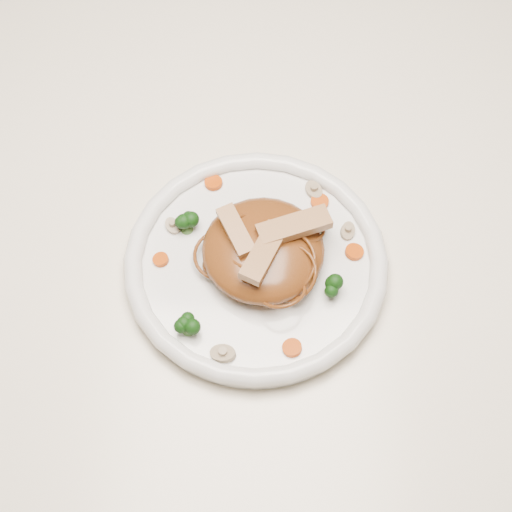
{
  "coord_description": "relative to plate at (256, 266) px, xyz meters",
  "views": [
    {
      "loc": [
        0.02,
        -0.45,
        1.47
      ],
      "look_at": [
        0.01,
        -0.06,
        0.78
      ],
      "focal_mm": 52.26,
      "sensor_mm": 36.0,
      "label": 1
    }
  ],
  "objects": [
    {
      "name": "chicken_c",
      "position": [
        0.01,
        -0.01,
        0.06
      ],
      "size": [
        0.05,
        0.07,
        0.01
      ],
      "primitive_type": "cube",
      "rotation": [
        0.0,
        0.0,
        4.28
      ],
      "color": "tan",
      "rests_on": "noodle_mound"
    },
    {
      "name": "ground",
      "position": [
        -0.01,
        0.06,
        -0.76
      ],
      "size": [
        4.0,
        4.0,
        0.0
      ],
      "primitive_type": "plane",
      "color": "#52341C",
      "rests_on": "ground"
    },
    {
      "name": "carrot_3",
      "position": [
        -0.05,
        0.1,
        0.01
      ],
      "size": [
        0.03,
        0.03,
        0.0
      ],
      "primitive_type": "cylinder",
      "rotation": [
        0.0,
        0.0,
        -0.25
      ],
      "color": "#BC4706",
      "rests_on": "plate"
    },
    {
      "name": "table",
      "position": [
        -0.01,
        0.06,
        -0.11
      ],
      "size": [
        1.2,
        0.8,
        0.75
      ],
      "color": "white",
      "rests_on": "ground"
    },
    {
      "name": "broccoli_2",
      "position": [
        -0.07,
        -0.08,
        0.02
      ],
      "size": [
        0.03,
        0.03,
        0.03
      ],
      "primitive_type": null,
      "rotation": [
        0.0,
        0.0,
        -0.04
      ],
      "color": "#103B0C",
      "rests_on": "plate"
    },
    {
      "name": "mushroom_2",
      "position": [
        -0.09,
        0.04,
        0.01
      ],
      "size": [
        0.03,
        0.03,
        0.01
      ],
      "primitive_type": "cylinder",
      "rotation": [
        0.0,
        0.0,
        -0.96
      ],
      "color": "tan",
      "rests_on": "plate"
    },
    {
      "name": "mushroom_1",
      "position": [
        0.1,
        0.04,
        0.01
      ],
      "size": [
        0.03,
        0.03,
        0.01
      ],
      "primitive_type": "cylinder",
      "rotation": [
        0.0,
        0.0,
        1.35
      ],
      "color": "tan",
      "rests_on": "plate"
    },
    {
      "name": "carrot_1",
      "position": [
        -0.1,
        0.0,
        0.01
      ],
      "size": [
        0.02,
        0.02,
        0.0
      ],
      "primitive_type": "cylinder",
      "rotation": [
        0.0,
        0.0,
        -0.03
      ],
      "color": "#BC4706",
      "rests_on": "plate"
    },
    {
      "name": "mushroom_3",
      "position": [
        0.06,
        0.09,
        0.01
      ],
      "size": [
        0.03,
        0.03,
        0.01
      ],
      "primitive_type": "cylinder",
      "rotation": [
        0.0,
        0.0,
        2.06
      ],
      "color": "tan",
      "rests_on": "plate"
    },
    {
      "name": "broccoli_3",
      "position": [
        0.08,
        -0.03,
        0.02
      ],
      "size": [
        0.03,
        0.03,
        0.03
      ],
      "primitive_type": null,
      "rotation": [
        0.0,
        0.0,
        -0.0
      ],
      "color": "#103B0C",
      "rests_on": "plate"
    },
    {
      "name": "carrot_0",
      "position": [
        0.07,
        0.08,
        0.01
      ],
      "size": [
        0.02,
        0.02,
        0.0
      ],
      "primitive_type": "cylinder",
      "rotation": [
        0.0,
        0.0,
        0.14
      ],
      "color": "#BC4706",
      "rests_on": "plate"
    },
    {
      "name": "broccoli_0",
      "position": [
        0.07,
        0.04,
        0.02
      ],
      "size": [
        0.03,
        0.03,
        0.03
      ],
      "primitive_type": null,
      "rotation": [
        0.0,
        0.0,
        0.1
      ],
      "color": "#103B0C",
      "rests_on": "plate"
    },
    {
      "name": "mushroom_0",
      "position": [
        -0.03,
        -0.11,
        0.01
      ],
      "size": [
        0.03,
        0.03,
        0.01
      ],
      "primitive_type": "cylinder",
      "rotation": [
        0.0,
        0.0,
        -0.15
      ],
      "color": "tan",
      "rests_on": "plate"
    },
    {
      "name": "carrot_4",
      "position": [
        0.04,
        -0.1,
        0.01
      ],
      "size": [
        0.03,
        0.03,
        0.0
      ],
      "primitive_type": "cylinder",
      "rotation": [
        0.0,
        0.0,
        0.34
      ],
      "color": "#BC4706",
      "rests_on": "plate"
    },
    {
      "name": "plate",
      "position": [
        0.0,
        0.0,
        0.0
      ],
      "size": [
        0.37,
        0.37,
        0.02
      ],
      "primitive_type": "cylinder",
      "rotation": [
        0.0,
        0.0,
        0.42
      ],
      "color": "white",
      "rests_on": "table"
    },
    {
      "name": "noodle_mound",
      "position": [
        0.01,
        0.0,
        0.03
      ],
      "size": [
        0.14,
        0.14,
        0.04
      ],
      "primitive_type": "ellipsoid",
      "rotation": [
        0.0,
        0.0,
        -0.07
      ],
      "color": "brown",
      "rests_on": "plate"
    },
    {
      "name": "chicken_b",
      "position": [
        -0.02,
        0.01,
        0.05
      ],
      "size": [
        0.04,
        0.06,
        0.01
      ],
      "primitive_type": "cube",
      "rotation": [
        0.0,
        0.0,
        2.02
      ],
      "color": "tan",
      "rests_on": "noodle_mound"
    },
    {
      "name": "carrot_2",
      "position": [
        0.11,
        0.01,
        0.01
      ],
      "size": [
        0.02,
        0.02,
        0.0
      ],
      "primitive_type": "cylinder",
      "rotation": [
        0.0,
        0.0,
        -0.23
      ],
      "color": "#BC4706",
      "rests_on": "plate"
    },
    {
      "name": "broccoli_1",
      "position": [
        -0.08,
        0.04,
        0.02
      ],
      "size": [
        0.03,
        0.03,
        0.03
      ],
      "primitive_type": null,
      "rotation": [
        0.0,
        0.0,
        0.19
      ],
      "color": "#103B0C",
      "rests_on": "plate"
    },
    {
      "name": "chicken_a",
      "position": [
        0.04,
        0.02,
        0.06
      ],
      "size": [
        0.08,
        0.05,
        0.01
      ],
      "primitive_type": "cube",
      "rotation": [
        0.0,
        0.0,
        0.35
      ],
      "color": "tan",
      "rests_on": "noodle_mound"
    }
  ]
}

